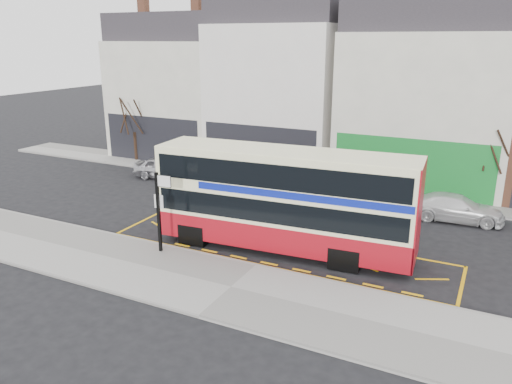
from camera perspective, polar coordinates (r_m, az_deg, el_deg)
The scene contains 15 objects.
ground at distance 19.09m, azimuth 0.53°, elevation -8.25°, with size 120.00×120.00×0.00m, color black.
pavement at distance 17.24m, azimuth -2.88°, elevation -10.96°, with size 40.00×4.00×0.15m, color #97958F.
kerb at distance 18.76m, azimuth 0.02°, elevation -8.48°, with size 40.00×0.15×0.15m, color gray.
far_pavement at distance 28.73m, azimuth 10.17°, elevation 0.48°, with size 50.00×3.00×0.15m, color #97958F.
road_markings at distance 20.41m, azimuth 2.51°, elevation -6.50°, with size 14.00×3.40×0.01m, color #EBAB0C, non-canonical shape.
terrace_far_left at distance 37.20m, azimuth -8.28°, elevation 11.80°, with size 8.00×8.01×10.80m.
terrace_left at distance 33.29m, azimuth 3.39°, elevation 12.19°, with size 8.00×8.01×11.80m.
terrace_green_shop at distance 30.93m, azimuth 19.16°, elevation 10.45°, with size 9.00×8.01×11.30m.
double_decker_bus at distance 19.62m, azimuth 3.34°, elevation -0.79°, with size 10.40×3.10×4.10m.
bus_stop_post at distance 19.50m, azimuth -10.95°, elevation -1.47°, with size 0.80×0.16×3.21m.
car_silver at distance 30.78m, azimuth -10.32°, elevation 2.72°, with size 1.55×3.86×1.32m, color #B1B0B5.
car_grey at distance 27.52m, azimuth 1.35°, elevation 1.34°, with size 1.46×4.19×1.38m, color #414549.
car_white at distance 25.08m, azimuth 21.88°, elevation -1.70°, with size 1.73×4.24×1.23m, color silver.
street_tree_left at distance 35.02m, azimuth -13.89°, elevation 9.50°, with size 2.59×2.59×5.59m.
street_tree_right at distance 27.42m, azimuth 26.26°, elevation 5.57°, with size 2.39×2.39×5.16m.
Camera 1 is at (7.52, -15.52, 8.20)m, focal length 35.00 mm.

